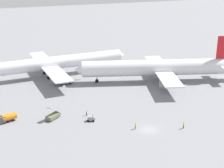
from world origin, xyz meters
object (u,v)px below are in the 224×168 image
object	(u,v)px
ground_crew_wing_walker_right	(183,125)
ground_crew_marshaller_foreground	(135,126)
airliner_being_pushed	(156,68)
airliner_at_gate_left	(54,63)
gse_fuel_bowser_stubby	(7,117)
ground_crew_ramp_agent_by_cones	(87,113)
pushback_tug	(63,80)
gse_gpu_cart_small	(91,118)
gse_stair_truck_yellow	(53,115)

from	to	relation	value
ground_crew_wing_walker_right	ground_crew_marshaller_foreground	size ratio (longest dim) A/B	1.00
airliner_being_pushed	airliner_at_gate_left	bearing A→B (deg)	147.47
airliner_being_pushed	gse_fuel_bowser_stubby	bearing A→B (deg)	-165.96
ground_crew_ramp_agent_by_cones	pushback_tug	bearing A→B (deg)	88.12
gse_fuel_bowser_stubby	gse_gpu_cart_small	size ratio (longest dim) A/B	2.02
airliner_being_pushed	ground_crew_marshaller_foreground	bearing A→B (deg)	-127.90
ground_crew_marshaller_foreground	ground_crew_wing_walker_right	bearing A→B (deg)	-21.62
airliner_being_pushed	ground_crew_ramp_agent_by_cones	size ratio (longest dim) A/B	36.51
gse_fuel_bowser_stubby	ground_crew_wing_walker_right	size ratio (longest dim) A/B	2.96
gse_fuel_bowser_stubby	gse_stair_truck_yellow	size ratio (longest dim) A/B	1.09
pushback_tug	ground_crew_ramp_agent_by_cones	bearing A→B (deg)	-91.88
gse_stair_truck_yellow	ground_crew_marshaller_foreground	bearing A→B (deg)	-38.72
airliner_at_gate_left	gse_fuel_bowser_stubby	world-z (taller)	airliner_at_gate_left
airliner_being_pushed	ground_crew_wing_walker_right	size ratio (longest dim) A/B	33.05
gse_gpu_cart_small	ground_crew_wing_walker_right	size ratio (longest dim) A/B	1.47
airliner_at_gate_left	gse_fuel_bowser_stubby	size ratio (longest dim) A/B	11.75
airliner_being_pushed	pushback_tug	xyz separation A→B (m)	(-32.99, 10.95, -4.00)
pushback_tug	gse_fuel_bowser_stubby	size ratio (longest dim) A/B	1.85
ground_crew_wing_walker_right	airliner_at_gate_left	bearing A→B (deg)	109.75
gse_fuel_bowser_stubby	ground_crew_ramp_agent_by_cones	bearing A→B (deg)	-12.63
ground_crew_marshaller_foreground	ground_crew_ramp_agent_by_cones	size ratio (longest dim) A/B	1.11
airliner_being_pushed	gse_stair_truck_yellow	distance (m)	46.75
gse_gpu_cart_small	ground_crew_wing_walker_right	world-z (taller)	gse_gpu_cart_small
ground_crew_ramp_agent_by_cones	gse_gpu_cart_small	bearing A→B (deg)	-90.39
airliner_being_pushed	gse_gpu_cart_small	world-z (taller)	airliner_being_pushed
gse_gpu_cart_small	ground_crew_ramp_agent_by_cones	world-z (taller)	gse_gpu_cart_small
airliner_at_gate_left	gse_fuel_bowser_stubby	bearing A→B (deg)	-121.86
gse_gpu_cart_small	ground_crew_ramp_agent_by_cones	xyz separation A→B (m)	(0.03, 3.83, 0.03)
ground_crew_marshaller_foreground	gse_fuel_bowser_stubby	bearing A→B (deg)	149.80
gse_stair_truck_yellow	ground_crew_ramp_agent_by_cones	bearing A→B (deg)	-10.98
airliner_at_gate_left	airliner_being_pushed	world-z (taller)	airliner_being_pushed
pushback_tug	ground_crew_marshaller_foreground	bearing A→B (deg)	-79.13
gse_fuel_bowser_stubby	gse_gpu_cart_small	bearing A→B (deg)	-21.88
airliner_at_gate_left	ground_crew_wing_walker_right	world-z (taller)	airliner_at_gate_left
airliner_at_gate_left	gse_gpu_cart_small	size ratio (longest dim) A/B	23.70
airliner_being_pushed	pushback_tug	size ratio (longest dim) A/B	6.04
gse_fuel_bowser_stubby	ground_crew_marshaller_foreground	distance (m)	35.66
gse_gpu_cart_small	ground_crew_marshaller_foreground	xyz separation A→B (m)	(9.21, -9.26, 0.13)
pushback_tug	gse_fuel_bowser_stubby	world-z (taller)	pushback_tug
gse_gpu_cart_small	gse_fuel_bowser_stubby	bearing A→B (deg)	158.12
gse_gpu_cart_small	airliner_at_gate_left	bearing A→B (deg)	89.53
pushback_tug	ground_crew_marshaller_foreground	size ratio (longest dim) A/B	5.46
pushback_tug	gse_stair_truck_yellow	bearing A→B (deg)	-110.44
pushback_tug	airliner_at_gate_left	bearing A→B (deg)	93.47
airliner_at_gate_left	ground_crew_wing_walker_right	size ratio (longest dim) A/B	34.80
pushback_tug	gse_gpu_cart_small	xyz separation A→B (m)	(-1.00, -33.52, -0.44)
airliner_at_gate_left	gse_gpu_cart_small	distance (m)	44.24
gse_gpu_cart_small	gse_stair_truck_yellow	bearing A→B (deg)	148.94
gse_fuel_bowser_stubby	ground_crew_wing_walker_right	bearing A→B (deg)	-27.92
ground_crew_ramp_agent_by_cones	ground_crew_marshaller_foreground	bearing A→B (deg)	-54.93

